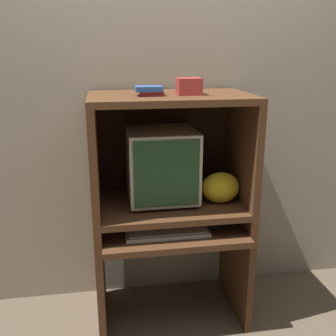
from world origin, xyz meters
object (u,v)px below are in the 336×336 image
Objects in this scene: mouse at (216,227)px; keyboard at (167,232)px; storage_box at (189,86)px; snack_bag at (221,188)px; crt_monitor at (162,165)px; book_stack at (150,90)px.

keyboard is at bearing -178.04° from mouse.
snack_bag is at bearing 0.53° from storage_box.
mouse is 0.31× the size of snack_bag.
crt_monitor reaches higher than snack_bag.
storage_box is at bearing 146.52° from mouse.
keyboard is 3.19× the size of book_stack.
storage_box is (0.14, -0.09, 0.45)m from crt_monitor.
mouse reaches higher than keyboard.
book_stack is 1.15× the size of storage_box.
crt_monitor is 0.47m from mouse.
crt_monitor reaches higher than keyboard.
mouse is 0.85m from book_stack.
mouse is 0.46× the size of book_stack.
storage_box is at bearing -179.47° from snack_bag.
mouse is (0.28, 0.01, 0.00)m from keyboard.
book_stack reaches higher than mouse.
snack_bag is 0.69m from book_stack.
book_stack is at bearing 165.51° from mouse.
storage_box is at bearing 38.18° from keyboard.
storage_box reaches higher than book_stack.
snack_bag is 1.51× the size of book_stack.
keyboard is 6.89× the size of mouse.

